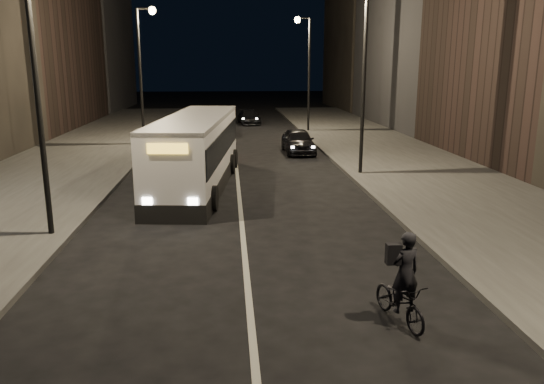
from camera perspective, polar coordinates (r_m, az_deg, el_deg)
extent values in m
plane|color=black|center=(12.34, -2.63, -10.20)|extent=(180.00, 180.00, 0.00)
cube|color=#393936|center=(27.25, 14.37, 2.82)|extent=(7.00, 70.00, 0.16)
cube|color=#393936|center=(27.01, -22.17, 2.14)|extent=(7.00, 70.00, 0.16)
cylinder|color=black|center=(24.06, 9.84, 11.46)|extent=(0.16, 0.16, 8.00)
cylinder|color=black|center=(39.75, 4.00, 12.39)|extent=(0.16, 0.16, 8.00)
cube|color=black|center=(39.80, 3.43, 18.16)|extent=(0.90, 0.08, 0.08)
sphere|color=#FFD18C|center=(39.74, 2.75, 18.04)|extent=(0.44, 0.44, 0.44)
cylinder|color=black|center=(16.18, -23.92, 9.56)|extent=(0.16, 0.16, 8.00)
cylinder|color=black|center=(33.71, -13.96, 11.82)|extent=(0.16, 0.16, 8.00)
cube|color=black|center=(33.78, -13.57, 18.65)|extent=(0.90, 0.08, 0.08)
sphere|color=#FFD18C|center=(33.71, -12.76, 18.53)|extent=(0.44, 0.44, 0.44)
cube|color=silver|center=(22.10, -8.09, 4.27)|extent=(3.38, 11.02, 2.89)
cube|color=black|center=(22.04, -8.13, 5.31)|extent=(3.41, 10.67, 1.04)
cube|color=silver|center=(21.92, -8.22, 7.88)|extent=(3.40, 11.02, 0.16)
cube|color=gold|center=(16.68, -11.17, 4.59)|extent=(1.27, 0.24, 0.32)
cylinder|color=black|center=(18.89, -13.21, -0.63)|extent=(0.41, 0.93, 0.90)
cylinder|color=black|center=(18.46, -6.40, -0.68)|extent=(0.41, 0.93, 0.90)
cylinder|color=black|center=(25.79, -9.29, 3.31)|extent=(0.41, 0.93, 0.90)
cylinder|color=black|center=(25.48, -4.28, 3.33)|extent=(0.41, 0.93, 0.90)
imported|color=black|center=(10.92, 13.59, -11.34)|extent=(1.00, 1.78, 0.88)
imported|color=black|center=(10.48, 14.14, -8.36)|extent=(0.67, 0.52, 1.61)
imported|color=black|center=(30.43, 2.83, 5.50)|extent=(1.72, 4.12, 1.39)
imported|color=#363638|center=(37.74, -5.39, 6.92)|extent=(1.62, 3.91, 1.26)
imported|color=black|center=(45.57, -2.49, 8.05)|extent=(2.09, 4.16, 1.16)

